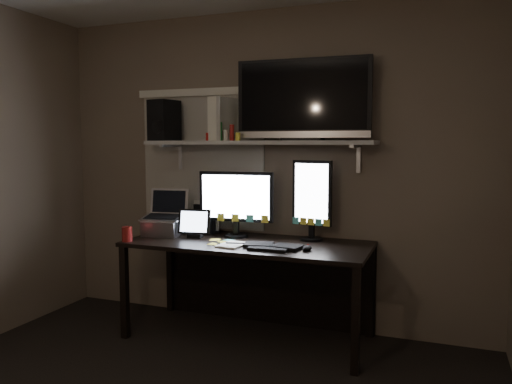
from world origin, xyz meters
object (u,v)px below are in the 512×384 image
at_px(game_console, 223,119).
at_px(mouse, 307,248).
at_px(laptop, 163,213).
at_px(tv, 303,100).
at_px(keyboard, 273,246).
at_px(desk, 254,262).
at_px(speaker, 164,121).
at_px(cup, 127,234).
at_px(monitor_landscape, 236,204).
at_px(tablet, 195,223).
at_px(monitor_portrait, 312,200).

bearing_deg(game_console, mouse, -10.94).
distance_m(laptop, tv, 1.41).
height_order(keyboard, game_console, game_console).
bearing_deg(desk, speaker, 175.97).
height_order(keyboard, laptop, laptop).
relative_size(tv, speaker, 3.05).
bearing_deg(cup, monitor_landscape, 33.24).
relative_size(monitor_landscape, cup, 5.39).
height_order(mouse, game_console, game_console).
bearing_deg(speaker, laptop, -56.61).
xyz_separation_m(tablet, laptop, (-0.29, -0.00, 0.07)).
bearing_deg(speaker, monitor_landscape, 9.15).
bearing_deg(monitor_portrait, desk, -158.52).
bearing_deg(cup, game_console, 43.31).
distance_m(desk, speaker, 1.35).
height_order(laptop, speaker, speaker).
distance_m(keyboard, mouse, 0.25).
relative_size(laptop, game_console, 1.06).
bearing_deg(desk, game_console, 160.51).
bearing_deg(monitor_landscape, game_console, 149.00).
relative_size(monitor_portrait, cup, 5.54).
xyz_separation_m(mouse, laptop, (-1.22, 0.15, 0.16)).
bearing_deg(desk, mouse, -27.94).
bearing_deg(keyboard, desk, 131.77).
bearing_deg(speaker, keyboard, -5.51).
bearing_deg(speaker, tv, 13.79).
bearing_deg(cup, desk, 26.23).
relative_size(monitor_landscape, monitor_portrait, 0.97).
bearing_deg(keyboard, monitor_landscape, 142.69).
xyz_separation_m(desk, game_console, (-0.30, 0.10, 1.09)).
distance_m(keyboard, tv, 1.11).
bearing_deg(tablet, desk, 4.97).
xyz_separation_m(keyboard, game_console, (-0.53, 0.36, 0.91)).
relative_size(monitor_portrait, laptop, 1.72).
bearing_deg(monitor_landscape, keyboard, -39.43).
bearing_deg(desk, tablet, -166.25).
distance_m(cup, speaker, 0.98).
distance_m(monitor_landscape, keyboard, 0.55).
relative_size(mouse, cup, 0.90).
relative_size(cup, tv, 0.11).
relative_size(desk, mouse, 17.91).
height_order(mouse, laptop, laptop).
bearing_deg(tablet, speaker, 146.16).
height_order(monitor_portrait, game_console, game_console).
bearing_deg(desk, laptop, -171.37).
bearing_deg(mouse, cup, 179.18).
xyz_separation_m(monitor_portrait, tablet, (-0.87, -0.21, -0.20)).
height_order(desk, laptop, laptop).
relative_size(desk, keyboard, 4.31).
xyz_separation_m(monitor_portrait, laptop, (-1.16, -0.22, -0.13)).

